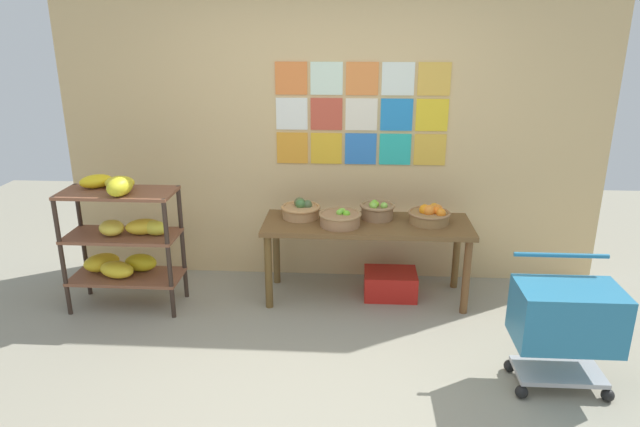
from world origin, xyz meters
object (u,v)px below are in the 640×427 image
(fruit_basket_left, at_px, (377,210))
(produce_crate_under_table, at_px, (390,284))
(banana_shelf_unit, at_px, (122,234))
(display_table, at_px, (367,232))
(fruit_basket_back_right, at_px, (340,218))
(fruit_basket_right, at_px, (301,210))
(fruit_basket_centre, at_px, (430,215))
(shopping_cart, at_px, (566,319))

(fruit_basket_left, xyz_separation_m, produce_crate_under_table, (0.13, -0.08, -0.63))
(banana_shelf_unit, distance_m, fruit_basket_left, 2.06)
(display_table, xyz_separation_m, fruit_basket_back_right, (-0.22, -0.08, 0.14))
(fruit_basket_right, bearing_deg, banana_shelf_unit, -165.07)
(display_table, bearing_deg, fruit_basket_back_right, -159.15)
(fruit_basket_back_right, bearing_deg, fruit_basket_left, 32.47)
(fruit_basket_back_right, xyz_separation_m, produce_crate_under_table, (0.43, 0.11, -0.62))
(produce_crate_under_table, bearing_deg, display_table, -171.90)
(display_table, height_order, fruit_basket_centre, fruit_basket_centre)
(produce_crate_under_table, bearing_deg, fruit_basket_centre, 0.29)
(fruit_basket_right, distance_m, produce_crate_under_table, 0.98)
(fruit_basket_centre, height_order, fruit_basket_left, fruit_basket_left)
(fruit_basket_centre, xyz_separation_m, fruit_basket_right, (-1.05, 0.07, -0.00))
(fruit_basket_left, xyz_separation_m, shopping_cart, (1.12, -1.28, -0.27))
(display_table, height_order, fruit_basket_right, fruit_basket_right)
(banana_shelf_unit, bearing_deg, display_table, 7.82)
(banana_shelf_unit, height_order, produce_crate_under_table, banana_shelf_unit)
(display_table, bearing_deg, fruit_basket_centre, 3.55)
(fruit_basket_centre, bearing_deg, fruit_basket_right, 176.03)
(fruit_basket_centre, xyz_separation_m, fruit_basket_left, (-0.42, 0.08, 0.01))
(fruit_basket_centre, xyz_separation_m, shopping_cart, (0.70, -1.20, -0.26))
(fruit_basket_right, bearing_deg, fruit_basket_centre, -3.97)
(banana_shelf_unit, height_order, fruit_basket_left, banana_shelf_unit)
(banana_shelf_unit, xyz_separation_m, fruit_basket_back_right, (1.72, 0.18, 0.11))
(fruit_basket_right, height_order, shopping_cart, shopping_cart)
(banana_shelf_unit, height_order, shopping_cart, banana_shelf_unit)
(fruit_basket_right, height_order, produce_crate_under_table, fruit_basket_right)
(fruit_basket_back_right, bearing_deg, fruit_basket_right, 150.55)
(fruit_basket_left, distance_m, produce_crate_under_table, 0.65)
(fruit_basket_centre, relative_size, shopping_cart, 0.41)
(fruit_basket_right, bearing_deg, display_table, -10.81)
(display_table, bearing_deg, banana_shelf_unit, -172.18)
(fruit_basket_centre, height_order, fruit_basket_right, fruit_basket_right)
(fruit_basket_right, bearing_deg, shopping_cart, -36.06)
(produce_crate_under_table, bearing_deg, banana_shelf_unit, -172.16)
(banana_shelf_unit, bearing_deg, fruit_basket_back_right, 6.08)
(fruit_basket_left, height_order, shopping_cart, same)
(display_table, relative_size, produce_crate_under_table, 3.86)
(fruit_basket_back_right, relative_size, produce_crate_under_table, 0.78)
(produce_crate_under_table, distance_m, shopping_cart, 1.60)
(fruit_basket_back_right, distance_m, shopping_cart, 1.81)
(produce_crate_under_table, height_order, shopping_cart, shopping_cart)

